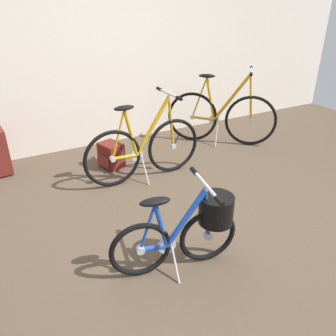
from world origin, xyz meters
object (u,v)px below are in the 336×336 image
Objects in this scene: display_bike_left at (221,116)px; backpack_on_floor at (111,155)px; display_bike_right at (144,149)px; folding_bike_foreground at (192,226)px.

display_bike_left reaches higher than backpack_on_floor.
backpack_on_floor is at bearing 117.90° from display_bike_right.
folding_bike_foreground is 0.84× the size of display_bike_left.
display_bike_left is 0.84× the size of display_bike_right.
display_bike_left is at bearing 49.00° from folding_bike_foreground.
folding_bike_foreground is at bearing -131.00° from display_bike_left.
display_bike_left is 1.45m from display_bike_right.
backpack_on_floor is (0.03, 1.89, -0.20)m from folding_bike_foreground.
display_bike_right is (-1.38, -0.46, -0.03)m from display_bike_left.
display_bike_right is at bearing 79.30° from folding_bike_foreground.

